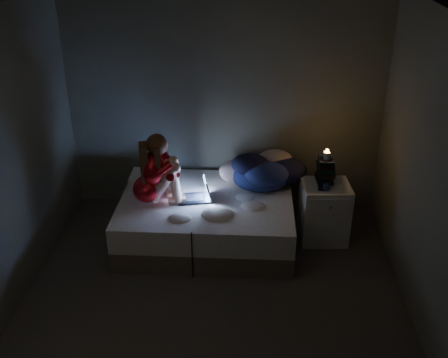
# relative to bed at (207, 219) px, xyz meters

# --- Properties ---
(floor) EXTENTS (3.60, 3.80, 0.02)m
(floor) POSITION_rel_bed_xyz_m (0.14, -1.10, -0.26)
(floor) COLOR #282524
(floor) RESTS_ON ground
(ceiling) EXTENTS (3.60, 3.80, 0.02)m
(ceiling) POSITION_rel_bed_xyz_m (0.14, -1.10, 2.36)
(ceiling) COLOR silver
(ceiling) RESTS_ON ground
(wall_back) EXTENTS (3.60, 0.02, 2.60)m
(wall_back) POSITION_rel_bed_xyz_m (0.14, 0.81, 1.05)
(wall_back) COLOR #4F514C
(wall_back) RESTS_ON ground
(wall_front) EXTENTS (3.60, 0.02, 2.60)m
(wall_front) POSITION_rel_bed_xyz_m (0.14, -3.01, 1.05)
(wall_front) COLOR #4F514C
(wall_front) RESTS_ON ground
(wall_right) EXTENTS (0.02, 3.80, 2.60)m
(wall_right) POSITION_rel_bed_xyz_m (1.95, -1.10, 1.05)
(wall_right) COLOR #4F514C
(wall_right) RESTS_ON ground
(bed) EXTENTS (1.84, 1.38, 0.51)m
(bed) POSITION_rel_bed_xyz_m (0.00, 0.00, 0.00)
(bed) COLOR silver
(bed) RESTS_ON ground
(pillow) EXTENTS (0.48, 0.34, 0.14)m
(pillow) POSITION_rel_bed_xyz_m (-0.63, 0.27, 0.32)
(pillow) COLOR white
(pillow) RESTS_ON bed
(woman) EXTENTS (0.54, 0.43, 0.77)m
(woman) POSITION_rel_bed_xyz_m (-0.60, -0.12, 0.64)
(woman) COLOR maroon
(woman) RESTS_ON bed
(laptop) EXTENTS (0.40, 0.32, 0.25)m
(laptop) POSITION_rel_bed_xyz_m (-0.13, -0.02, 0.38)
(laptop) COLOR black
(laptop) RESTS_ON bed
(clothes_pile) EXTENTS (0.71, 0.57, 0.41)m
(clothes_pile) POSITION_rel_bed_xyz_m (0.57, 0.32, 0.46)
(clothes_pile) COLOR navy
(clothes_pile) RESTS_ON bed
(nightstand) EXTENTS (0.53, 0.48, 0.66)m
(nightstand) POSITION_rel_bed_xyz_m (1.28, 0.08, 0.08)
(nightstand) COLOR silver
(nightstand) RESTS_ON ground
(book_stack) EXTENTS (0.19, 0.25, 0.28)m
(book_stack) POSITION_rel_bed_xyz_m (1.26, 0.16, 0.55)
(book_stack) COLOR black
(book_stack) RESTS_ON nightstand
(candle) EXTENTS (0.07, 0.07, 0.08)m
(candle) POSITION_rel_bed_xyz_m (1.26, 0.16, 0.73)
(candle) COLOR beige
(candle) RESTS_ON book_stack
(phone) EXTENTS (0.10, 0.15, 0.01)m
(phone) POSITION_rel_bed_xyz_m (1.21, 0.02, 0.42)
(phone) COLOR black
(phone) RESTS_ON nightstand
(blue_orb) EXTENTS (0.08, 0.08, 0.08)m
(blue_orb) POSITION_rel_bed_xyz_m (1.25, -0.03, 0.45)
(blue_orb) COLOR navy
(blue_orb) RESTS_ON nightstand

